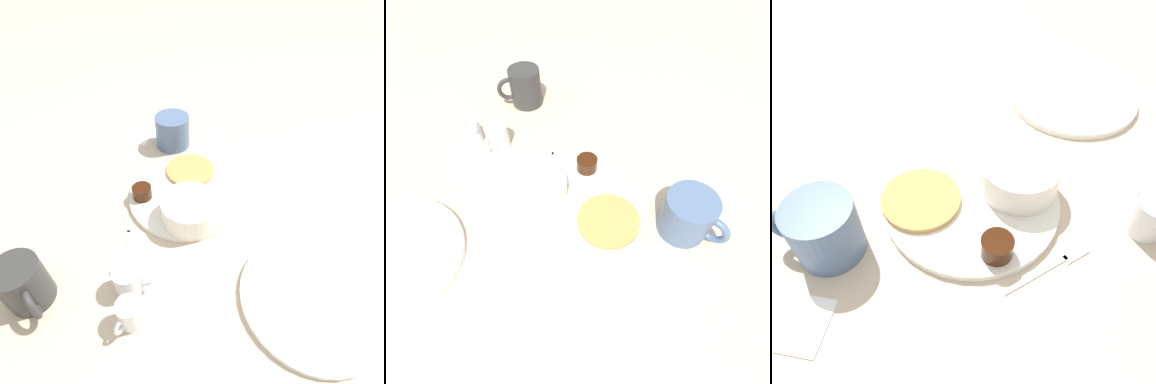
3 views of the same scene
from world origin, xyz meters
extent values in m
plane|color=#C6B299|center=(0.00, 0.00, 0.00)|extent=(4.00, 4.00, 0.00)
cylinder|color=white|center=(0.00, 0.00, 0.01)|extent=(0.26, 0.26, 0.01)
cylinder|color=tan|center=(-0.08, 0.00, 0.02)|extent=(0.12, 0.12, 0.01)
cylinder|color=white|center=(0.07, 0.02, 0.04)|extent=(0.12, 0.12, 0.05)
cylinder|color=white|center=(0.07, 0.02, 0.06)|extent=(0.10, 0.10, 0.01)
cylinder|color=#38190A|center=(0.02, -0.10, 0.03)|extent=(0.04, 0.04, 0.03)
cylinder|color=white|center=(0.10, 0.01, 0.03)|extent=(0.05, 0.05, 0.03)
sphere|color=white|center=(0.10, 0.01, 0.05)|extent=(0.03, 0.03, 0.03)
cylinder|color=slate|center=(-0.20, -0.07, 0.04)|extent=(0.09, 0.09, 0.09)
torus|color=slate|center=(-0.25, -0.06, 0.05)|extent=(0.06, 0.02, 0.06)
cylinder|color=white|center=(0.24, -0.07, 0.03)|extent=(0.05, 0.05, 0.06)
torus|color=white|center=(0.24, -0.04, 0.03)|extent=(0.01, 0.03, 0.03)
cone|color=white|center=(0.24, -0.09, 0.06)|extent=(0.02, 0.02, 0.01)
cylinder|color=white|center=(0.30, -0.05, 0.03)|extent=(0.04, 0.04, 0.06)
torus|color=white|center=(0.32, -0.05, 0.03)|extent=(0.03, 0.02, 0.03)
cone|color=white|center=(0.28, -0.04, 0.06)|extent=(0.01, 0.01, 0.01)
cube|color=silver|center=(0.07, -0.13, 0.00)|extent=(0.10, 0.05, 0.00)
cube|color=silver|center=(0.13, -0.10, 0.00)|extent=(0.04, 0.03, 0.00)
cube|color=white|center=(-0.24, -0.17, 0.00)|extent=(0.11, 0.09, 0.00)
cylinder|color=#333333|center=(0.28, -0.23, 0.05)|extent=(0.08, 0.08, 0.10)
torus|color=#333333|center=(0.31, -0.20, 0.05)|extent=(0.05, 0.05, 0.06)
cylinder|color=white|center=(0.22, 0.26, 0.01)|extent=(0.25, 0.25, 0.01)
camera|label=1|loc=(0.49, 0.08, 0.51)|focal=28.00mm
camera|label=2|loc=(-0.17, 0.28, 0.50)|focal=28.00mm
camera|label=3|loc=(-0.04, -0.36, 0.45)|focal=35.00mm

